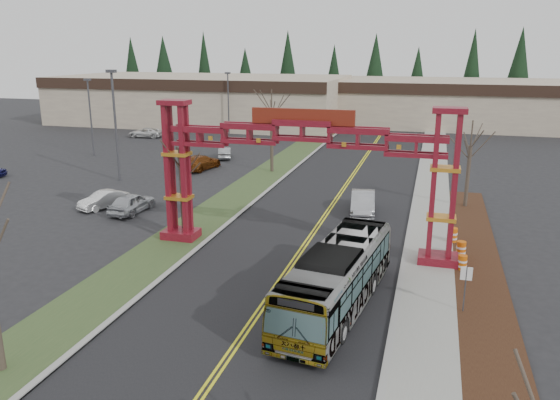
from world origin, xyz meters
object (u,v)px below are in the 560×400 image
(parked_car_far_b, at_px, (146,133))
(light_pole_near, at_px, (115,118))
(silver_sedan, at_px, (363,203))
(barrel_mid, at_px, (461,250))
(retail_building_east, at_px, (454,103))
(light_pole_mid, at_px, (90,112))
(light_pole_far, at_px, (228,99))
(barrel_north, at_px, (453,236))
(bare_tree_median_far, at_px, (272,112))
(bare_tree_median_mid, at_px, (181,168))
(street_sign, at_px, (466,280))
(bare_tree_right_far, at_px, (471,146))
(retail_building_west, at_px, (202,99))
(parked_car_mid_a, at_px, (201,162))
(parked_car_near_a, at_px, (132,203))
(gateway_arch, at_px, (302,154))
(parked_car_near_b, at_px, (104,200))
(transit_bus, at_px, (337,278))
(parked_car_far_a, at_px, (225,153))
(barrel_south, at_px, (462,263))

(parked_car_far_b, relative_size, light_pole_near, 0.47)
(silver_sedan, distance_m, parked_car_far_b, 43.54)
(barrel_mid, bearing_deg, retail_building_east, 89.34)
(retail_building_east, distance_m, parked_car_far_b, 48.29)
(light_pole_mid, height_order, light_pole_far, light_pole_far)
(retail_building_east, xyz_separation_m, barrel_north, (-1.11, -58.09, -3.00))
(barrel_north, bearing_deg, bare_tree_median_far, 135.37)
(bare_tree_median_mid, xyz_separation_m, light_pole_mid, (-22.02, 22.57, 0.43))
(street_sign, bearing_deg, light_pole_far, 121.97)
(light_pole_near, relative_size, barrel_north, 9.79)
(street_sign, bearing_deg, retail_building_east, 89.30)
(bare_tree_right_far, distance_m, street_sign, 18.77)
(retail_building_west, xyz_separation_m, light_pole_mid, (-0.02, -30.91, 1.25))
(silver_sedan, bearing_deg, parked_car_mid_a, 141.67)
(parked_car_near_a, height_order, barrel_mid, parked_car_near_a)
(gateway_arch, bearing_deg, light_pole_mid, 142.48)
(bare_tree_median_far, bearing_deg, light_pole_mid, 173.47)
(parked_car_far_b, distance_m, light_pole_near, 26.16)
(retail_building_west, height_order, light_pole_far, light_pole_far)
(parked_car_near_b, relative_size, bare_tree_right_far, 0.59)
(retail_building_east, bearing_deg, street_sign, -90.70)
(parked_car_mid_a, relative_size, light_pole_far, 0.60)
(transit_bus, xyz_separation_m, parked_car_far_a, (-18.50, 32.79, -0.93))
(retail_building_east, relative_size, silver_sedan, 7.74)
(parked_car_mid_a, distance_m, parked_car_far_b, 23.22)
(retail_building_east, distance_m, bare_tree_median_mid, 64.06)
(parked_car_near_a, distance_m, barrel_south, 23.95)
(silver_sedan, bearing_deg, bare_tree_median_mid, -148.66)
(light_pole_near, bearing_deg, barrel_south, -24.85)
(gateway_arch, relative_size, barrel_south, 19.44)
(silver_sedan, xyz_separation_m, parked_car_far_a, (-17.63, 16.92, -0.18))
(transit_bus, distance_m, parked_car_far_b, 55.57)
(bare_tree_right_far, height_order, barrel_mid, bare_tree_right_far)
(light_pole_mid, distance_m, barrel_north, 43.62)
(silver_sedan, relative_size, barrel_mid, 4.79)
(barrel_south, bearing_deg, parked_car_near_a, 167.94)
(bare_tree_median_far, relative_size, bare_tree_right_far, 1.20)
(parked_car_far_b, xyz_separation_m, barrel_mid, (40.33, -35.24, -0.15))
(silver_sedan, height_order, parked_car_far_a, silver_sedan)
(retail_building_east, height_order, barrel_north, retail_building_east)
(retail_building_west, relative_size, parked_car_near_a, 10.42)
(parked_car_mid_a, distance_m, light_pole_far, 23.81)
(parked_car_near_a, relative_size, bare_tree_median_far, 0.54)
(parked_car_far_a, bearing_deg, light_pole_far, -89.88)
(silver_sedan, distance_m, barrel_north, 8.13)
(retail_building_west, height_order, street_sign, retail_building_west)
(gateway_arch, distance_m, light_pole_mid, 37.86)
(gateway_arch, xyz_separation_m, light_pole_mid, (-30.02, 23.05, -0.97))
(gateway_arch, xyz_separation_m, parked_car_near_a, (-14.12, 4.36, -5.23))
(parked_car_mid_a, relative_size, barrel_mid, 5.05)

